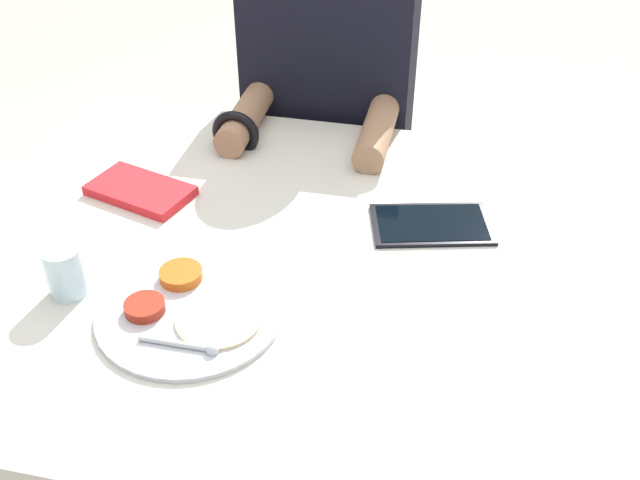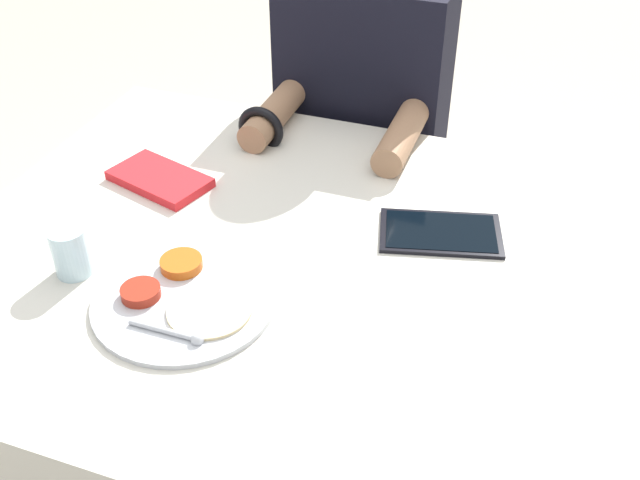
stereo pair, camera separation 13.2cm
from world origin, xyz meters
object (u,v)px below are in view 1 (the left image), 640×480
object	(u,v)px
thali_tray	(190,309)
drinking_glass	(65,271)
tablet_device	(432,224)
red_notebook	(141,191)
person_diner	(328,152)

from	to	relation	value
thali_tray	drinking_glass	world-z (taller)	drinking_glass
tablet_device	drinking_glass	bearing A→B (deg)	-151.04
thali_tray	red_notebook	size ratio (longest dim) A/B	1.35
red_notebook	drinking_glass	xyz separation A→B (m)	(0.00, -0.31, 0.04)
tablet_device	person_diner	distance (m)	0.61
red_notebook	tablet_device	world-z (taller)	red_notebook
person_diner	red_notebook	bearing A→B (deg)	-119.07
tablet_device	person_diner	bearing A→B (deg)	121.58
tablet_device	drinking_glass	size ratio (longest dim) A/B	2.77
drinking_glass	person_diner	bearing A→B (deg)	71.02
person_diner	drinking_glass	world-z (taller)	person_diner
thali_tray	tablet_device	distance (m)	0.50
red_notebook	person_diner	distance (m)	0.62
drinking_glass	thali_tray	bearing A→B (deg)	-1.68
thali_tray	red_notebook	xyz separation A→B (m)	(-0.22, 0.32, 0.00)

